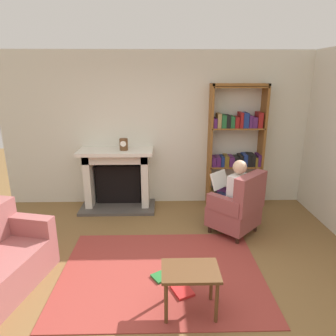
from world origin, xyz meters
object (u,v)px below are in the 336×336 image
object	(u,v)px
armchair_reading	(238,207)
seated_reader	(232,193)
bookshelf	(235,151)
fireplace	(118,176)
side_table	(190,277)
mantel_clock	(124,144)

from	to	relation	value
armchair_reading	seated_reader	distance (m)	0.23
armchair_reading	seated_reader	xyz separation A→B (m)	(-0.08, 0.08, 0.20)
bookshelf	seated_reader	bearing A→B (deg)	-104.79
fireplace	side_table	xyz separation A→B (m)	(1.05, -2.62, -0.16)
armchair_reading	side_table	xyz separation A→B (m)	(-0.85, -1.57, -0.02)
armchair_reading	side_table	size ratio (longest dim) A/B	1.73
mantel_clock	bookshelf	size ratio (longest dim) A/B	0.09
fireplace	armchair_reading	distance (m)	2.18
mantel_clock	side_table	world-z (taller)	mantel_clock
fireplace	armchair_reading	xyz separation A→B (m)	(1.90, -1.05, -0.14)
seated_reader	side_table	xyz separation A→B (m)	(-0.77, -1.65, -0.21)
mantel_clock	side_table	size ratio (longest dim) A/B	0.35
mantel_clock	seated_reader	world-z (taller)	mantel_clock
seated_reader	side_table	distance (m)	1.83
mantel_clock	side_table	distance (m)	2.79
fireplace	mantel_clock	xyz separation A→B (m)	(0.15, -0.10, 0.60)
side_table	bookshelf	bearing A→B (deg)	68.77
bookshelf	armchair_reading	size ratio (longest dim) A/B	2.23
mantel_clock	bookshelf	bearing A→B (deg)	4.00
mantel_clock	side_table	xyz separation A→B (m)	(0.91, -2.52, -0.76)
seated_reader	side_table	world-z (taller)	seated_reader
side_table	mantel_clock	bearing A→B (deg)	109.80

